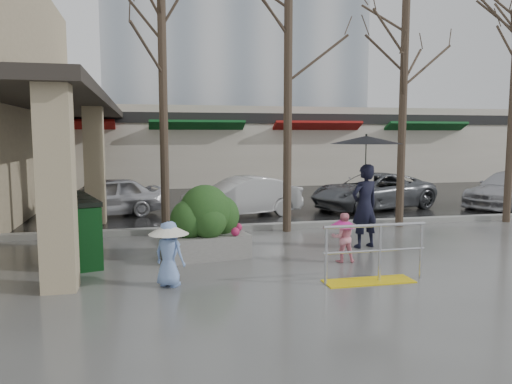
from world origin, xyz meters
name	(u,v)px	position (x,y,z in m)	size (l,w,h in m)	color
ground	(279,268)	(0.00, 0.00, 0.00)	(120.00, 120.00, 0.00)	#51514F
street_asphalt	(186,177)	(0.00, 22.00, 0.01)	(120.00, 36.00, 0.01)	black
curb	(240,228)	(0.00, 4.00, 0.07)	(120.00, 0.30, 0.15)	gray
canopy_slab	(69,102)	(-4.80, 8.00, 3.62)	(2.80, 18.00, 0.25)	#2D2823
pillar_front	(56,185)	(-3.90, -0.50, 1.75)	(0.55, 0.55, 3.50)	tan
pillar_back	(95,164)	(-3.90, 6.00, 1.75)	(0.55, 0.55, 3.50)	tan
storefront_row	(228,146)	(2.00, 17.97, 2.01)	(34.00, 6.74, 4.00)	beige
office_tower	(227,5)	(4.00, 30.00, 12.50)	(18.00, 12.00, 25.00)	#8C99A8
handrail	(372,261)	(1.36, -1.20, 0.38)	(1.90, 0.50, 1.03)	yellow
tree_west	(162,31)	(-2.00, 3.60, 5.08)	(3.20, 3.20, 6.80)	#382B21
tree_midwest	(288,31)	(1.20, 3.60, 5.23)	(3.20, 3.20, 7.00)	#382B21
tree_mideast	(405,50)	(4.50, 3.60, 4.86)	(3.20, 3.20, 6.50)	#382B21
woman	(365,177)	(2.38, 1.35, 1.61)	(1.62, 1.62, 2.59)	black
child_pink	(343,234)	(1.39, 0.22, 0.58)	(0.56, 0.56, 1.01)	pink
child_blue	(169,247)	(-2.12, -0.68, 0.68)	(0.69, 0.69, 1.13)	#7D9FDE
planter	(205,223)	(-1.28, 1.19, 0.74)	(1.88, 1.16, 1.54)	slate
news_boxes	(79,228)	(-3.85, 1.63, 0.66)	(1.15, 2.41, 1.31)	#0D3A14
car_a	(103,197)	(-3.78, 7.14, 0.63)	(1.49, 3.70, 1.26)	silver
car_b	(242,197)	(0.48, 6.28, 0.63)	(1.33, 3.82, 1.26)	silver
car_c	(372,191)	(5.22, 6.82, 0.63)	(2.09, 4.53, 1.26)	slate
car_d	(510,189)	(10.28, 6.27, 0.63)	(1.77, 4.34, 1.26)	#AFAFB4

